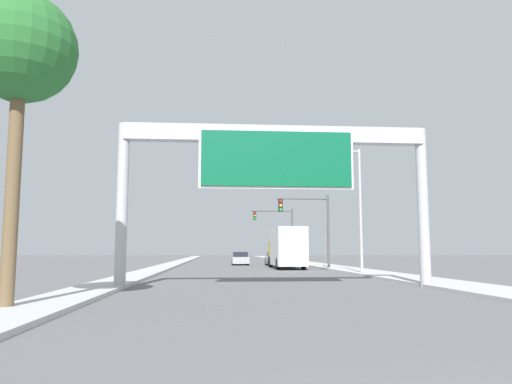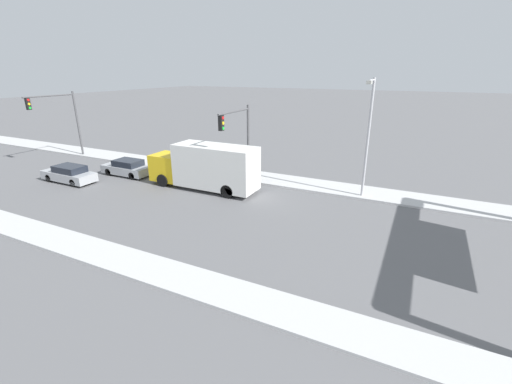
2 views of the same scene
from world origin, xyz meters
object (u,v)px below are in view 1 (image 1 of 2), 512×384
at_px(traffic_light_near_intersection, 311,219).
at_px(palm_tree_foreground, 20,52).
at_px(car_mid_left, 275,259).
at_px(sign_gantry, 276,160).
at_px(traffic_light_mid_block, 279,226).
at_px(street_lamp_right, 356,200).
at_px(truck_box_primary, 287,248).
at_px(car_near_right, 240,259).

xyz_separation_m(traffic_light_near_intersection, palm_tree_foreground, (-13.26, -27.43, 2.83)).
distance_m(car_mid_left, palm_tree_foreground, 39.83).
xyz_separation_m(sign_gantry, traffic_light_mid_block, (5.16, 40.10, -0.91)).
height_order(palm_tree_foreground, street_lamp_right, palm_tree_foreground).
bearing_deg(street_lamp_right, traffic_light_mid_block, 92.77).
bearing_deg(truck_box_primary, car_mid_left, 90.00).
bearing_deg(street_lamp_right, truck_box_primary, 105.50).
bearing_deg(traffic_light_near_intersection, traffic_light_mid_block, 90.52).
xyz_separation_m(truck_box_primary, traffic_light_mid_block, (1.66, 18.07, 2.77)).
height_order(sign_gantry, car_near_right, sign_gantry).
distance_m(traffic_light_near_intersection, palm_tree_foreground, 30.60).
relative_size(car_near_right, palm_tree_foreground, 0.55).
distance_m(car_near_right, car_mid_left, 4.50).
bearing_deg(car_near_right, traffic_light_near_intersection, -67.71).
xyz_separation_m(car_near_right, street_lamp_right, (6.57, -22.18, 4.19)).
height_order(car_near_right, street_lamp_right, street_lamp_right).
distance_m(car_mid_left, traffic_light_near_intersection, 10.94).
bearing_deg(palm_tree_foreground, traffic_light_near_intersection, 64.21).
height_order(traffic_light_mid_block, street_lamp_right, street_lamp_right).
distance_m(car_near_right, truck_box_primary, 11.70).
height_order(sign_gantry, traffic_light_near_intersection, sign_gantry).
bearing_deg(car_mid_left, traffic_light_near_intersection, -79.77).
bearing_deg(traffic_light_near_intersection, car_mid_left, 100.23).
relative_size(sign_gantry, car_mid_left, 3.02).
bearing_deg(traffic_light_mid_block, palm_tree_foreground, -105.41).
height_order(truck_box_primary, palm_tree_foreground, palm_tree_foreground).
bearing_deg(palm_tree_foreground, street_lamp_right, 51.62).
bearing_deg(sign_gantry, traffic_light_near_intersection, 75.12).
xyz_separation_m(sign_gantry, car_mid_left, (3.50, 30.30, -4.78)).
bearing_deg(car_near_right, traffic_light_mid_block, 53.48).
height_order(truck_box_primary, street_lamp_right, street_lamp_right).
bearing_deg(palm_tree_foreground, traffic_light_mid_block, 74.59).
height_order(car_near_right, palm_tree_foreground, palm_tree_foreground).
bearing_deg(sign_gantry, traffic_light_mid_block, 82.67).
distance_m(palm_tree_foreground, street_lamp_right, 23.43).
bearing_deg(street_lamp_right, sign_gantry, -120.95).
xyz_separation_m(traffic_light_mid_block, street_lamp_right, (1.41, -29.14, 0.32)).
bearing_deg(palm_tree_foreground, car_mid_left, 73.13).
distance_m(sign_gantry, street_lamp_right, 12.79).
bearing_deg(traffic_light_mid_block, truck_box_primary, -95.25).
distance_m(sign_gantry, palm_tree_foreground, 10.90).
bearing_deg(palm_tree_foreground, car_near_right, 78.93).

